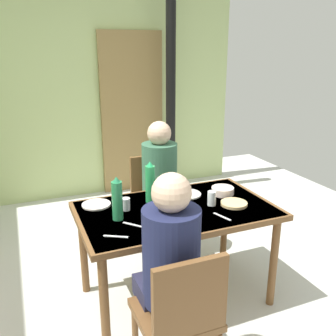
{
  "coord_description": "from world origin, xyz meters",
  "views": [
    {
      "loc": [
        -0.53,
        -2.1,
        1.78
      ],
      "look_at": [
        0.44,
        0.24,
        0.98
      ],
      "focal_mm": 39.97,
      "sensor_mm": 36.0,
      "label": 1
    }
  ],
  "objects": [
    {
      "name": "water_bottle_green_far",
      "position": [
        0.31,
        0.27,
        0.87
      ],
      "size": [
        0.07,
        0.07,
        0.31
      ],
      "color": "green",
      "rests_on": "dining_table"
    },
    {
      "name": "water_bottle_green_near",
      "position": [
        0.02,
        0.08,
        0.86
      ],
      "size": [
        0.07,
        0.07,
        0.29
      ],
      "color": "#28854F",
      "rests_on": "dining_table"
    },
    {
      "name": "drinking_glass_by_far_diner",
      "position": [
        0.69,
        0.04,
        0.78
      ],
      "size": [
        0.06,
        0.06,
        0.1
      ],
      "primitive_type": "cylinder",
      "color": "silver",
      "rests_on": "dining_table"
    },
    {
      "name": "cutlery_fork_near",
      "position": [
        0.08,
        -0.05,
        0.73
      ],
      "size": [
        0.11,
        0.12,
        0.0
      ],
      "primitive_type": "cube",
      "rotation": [
        0.0,
        0.0,
        5.43
      ],
      "color": "silver",
      "rests_on": "dining_table"
    },
    {
      "name": "dining_table",
      "position": [
        0.44,
        0.09,
        0.65
      ],
      "size": [
        1.36,
        0.81,
        0.73
      ],
      "color": "brown",
      "rests_on": "ground_plane"
    },
    {
      "name": "stove_pipe_column",
      "position": [
        1.27,
        2.16,
        1.34
      ],
      "size": [
        0.12,
        0.12,
        2.68
      ],
      "primitive_type": "cylinder",
      "color": "black",
      "rests_on": "ground_plane"
    },
    {
      "name": "dinner_plate_near_left",
      "position": [
        0.45,
        -0.0,
        0.73
      ],
      "size": [
        0.21,
        0.21,
        0.01
      ],
      "primitive_type": "cylinder",
      "color": "white",
      "rests_on": "dining_table"
    },
    {
      "name": "chair_far_diner",
      "position": [
        0.56,
        0.85,
        0.5
      ],
      "size": [
        0.4,
        0.4,
        0.87
      ],
      "rotation": [
        0.0,
        0.0,
        3.14
      ],
      "color": "brown",
      "rests_on": "ground_plane"
    },
    {
      "name": "ground_plane",
      "position": [
        0.0,
        0.0,
        0.0
      ],
      "size": [
        6.52,
        6.52,
        0.0
      ],
      "primitive_type": "plane",
      "color": "silver"
    },
    {
      "name": "person_near_diner",
      "position": [
        0.13,
        -0.53,
        0.78
      ],
      "size": [
        0.3,
        0.37,
        0.77
      ],
      "color": "#262640",
      "rests_on": "ground_plane"
    },
    {
      "name": "dinner_plate_far_center",
      "position": [
        -0.06,
        0.36,
        0.73
      ],
      "size": [
        0.2,
        0.2,
        0.01
      ],
      "primitive_type": "cylinder",
      "color": "white",
      "rests_on": "dining_table"
    },
    {
      "name": "drinking_glass_by_near_diner",
      "position": [
        0.11,
        0.2,
        0.77
      ],
      "size": [
        0.06,
        0.06,
        0.09
      ],
      "primitive_type": "cylinder",
      "color": "silver",
      "rests_on": "dining_table"
    },
    {
      "name": "bread_plate_sliced",
      "position": [
        0.84,
        -0.01,
        0.74
      ],
      "size": [
        0.19,
        0.19,
        0.02
      ],
      "primitive_type": "cylinder",
      "color": "#DBB77A",
      "rests_on": "dining_table"
    },
    {
      "name": "dinner_plate_near_right",
      "position": [
        0.62,
        0.29,
        0.73
      ],
      "size": [
        0.21,
        0.21,
        0.01
      ],
      "primitive_type": "cylinder",
      "color": "white",
      "rests_on": "dining_table"
    },
    {
      "name": "cutlery_knife_near",
      "position": [
        -0.06,
        -0.15,
        0.73
      ],
      "size": [
        0.14,
        0.09,
        0.0
      ],
      "primitive_type": "cube",
      "rotation": [
        0.0,
        0.0,
        5.75
      ],
      "color": "silver",
      "rests_on": "dining_table"
    },
    {
      "name": "door_wooden",
      "position": [
        0.86,
        2.43,
        1.0
      ],
      "size": [
        0.8,
        0.05,
        2.0
      ],
      "primitive_type": "cube",
      "color": "olive",
      "rests_on": "ground_plane"
    },
    {
      "name": "serving_bowl_center",
      "position": [
        0.87,
        0.2,
        0.75
      ],
      "size": [
        0.17,
        0.17,
        0.05
      ],
      "primitive_type": "cylinder",
      "color": "#F4D7CC",
      "rests_on": "dining_table"
    },
    {
      "name": "cutlery_knife_far",
      "position": [
        0.66,
        -0.16,
        0.73
      ],
      "size": [
        0.06,
        0.15,
        0.0
      ],
      "primitive_type": "cube",
      "rotation": [
        0.0,
        0.0,
        5.0
      ],
      "color": "silver",
      "rests_on": "dining_table"
    },
    {
      "name": "chair_near_diner",
      "position": [
        0.13,
        -0.67,
        0.5
      ],
      "size": [
        0.4,
        0.4,
        0.87
      ],
      "color": "brown",
      "rests_on": "ground_plane"
    },
    {
      "name": "person_far_diner",
      "position": [
        0.56,
        0.71,
        0.78
      ],
      "size": [
        0.3,
        0.37,
        0.77
      ],
      "rotation": [
        0.0,
        0.0,
        3.14
      ],
      "color": "#3C6B55",
      "rests_on": "ground_plane"
    },
    {
      "name": "wall_back",
      "position": [
        0.0,
        2.51,
        1.34
      ],
      "size": [
        4.46,
        0.1,
        2.68
      ],
      "primitive_type": "cube",
      "color": "#B3C983",
      "rests_on": "ground_plane"
    }
  ]
}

